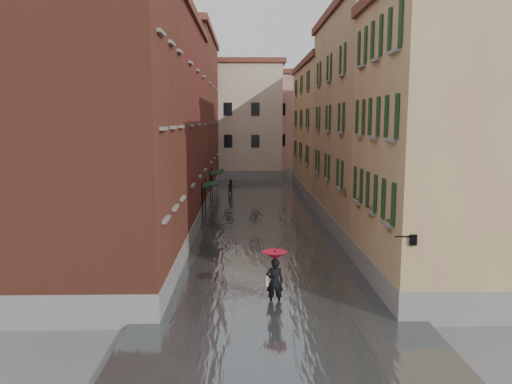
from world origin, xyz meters
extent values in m
plane|color=slate|center=(0.00, 0.00, 0.00)|extent=(120.00, 120.00, 0.00)
cube|color=#52575A|center=(0.00, 13.00, 0.10)|extent=(10.00, 60.00, 0.20)
cube|color=brown|center=(-7.00, -2.00, 6.50)|extent=(6.00, 8.00, 13.00)
cube|color=brown|center=(-7.00, 9.00, 6.25)|extent=(6.00, 14.00, 12.50)
cube|color=brown|center=(-7.00, 24.00, 7.00)|extent=(6.00, 16.00, 14.00)
cube|color=#A77B56|center=(7.00, -2.00, 5.75)|extent=(6.00, 8.00, 11.50)
cube|color=tan|center=(7.00, 9.00, 6.50)|extent=(6.00, 14.00, 13.00)
cube|color=#A77B56|center=(7.00, 24.00, 5.75)|extent=(6.00, 16.00, 11.50)
cube|color=beige|center=(-3.00, 38.00, 6.50)|extent=(12.00, 9.00, 13.00)
cube|color=tan|center=(6.00, 40.00, 6.00)|extent=(10.00, 9.00, 12.00)
cube|color=#173423|center=(-3.45, 11.77, 2.55)|extent=(1.09, 2.70, 0.31)
cylinder|color=black|center=(-3.95, 10.42, 1.40)|extent=(0.06, 0.06, 2.80)
cylinder|color=black|center=(-3.95, 13.12, 1.40)|extent=(0.06, 0.06, 2.80)
cube|color=#173423|center=(-3.45, 19.34, 2.55)|extent=(1.09, 2.79, 0.31)
cylinder|color=black|center=(-3.95, 17.95, 1.40)|extent=(0.06, 0.06, 2.80)
cylinder|color=black|center=(-3.95, 20.74, 1.40)|extent=(0.06, 0.06, 2.80)
cylinder|color=black|center=(4.05, -6.00, 3.10)|extent=(0.60, 0.05, 0.05)
cube|color=black|center=(4.35, -6.00, 3.00)|extent=(0.22, 0.22, 0.35)
cube|color=beige|center=(4.35, -6.00, 3.00)|extent=(0.14, 0.14, 0.24)
cube|color=#995432|center=(4.12, -4.61, 3.15)|extent=(0.22, 0.85, 0.18)
imported|color=#265926|center=(4.12, -4.61, 3.57)|extent=(0.59, 0.51, 0.66)
cube|color=#995432|center=(4.12, -1.85, 3.15)|extent=(0.22, 0.85, 0.18)
imported|color=#265926|center=(4.12, -1.85, 3.57)|extent=(0.59, 0.51, 0.66)
cube|color=#995432|center=(4.12, 0.24, 3.15)|extent=(0.22, 0.85, 0.18)
imported|color=#265926|center=(4.12, 0.24, 3.57)|extent=(0.59, 0.51, 0.66)
cube|color=#995432|center=(4.12, 3.24, 3.15)|extent=(0.22, 0.85, 0.18)
imported|color=#265926|center=(4.12, 3.24, 3.57)|extent=(0.59, 0.51, 0.66)
imported|color=black|center=(-0.04, -3.93, 0.90)|extent=(0.68, 0.47, 1.79)
cube|color=beige|center=(-0.32, -3.88, 0.95)|extent=(0.08, 0.30, 0.38)
cylinder|color=black|center=(-0.04, -3.93, 1.35)|extent=(0.02, 0.02, 1.00)
cone|color=#B20B23|center=(-0.04, -3.93, 1.92)|extent=(0.95, 0.95, 0.28)
imported|color=black|center=(-2.41, 22.72, 0.76)|extent=(0.87, 0.76, 1.52)
camera|label=1|loc=(-1.12, -21.79, 6.90)|focal=35.00mm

